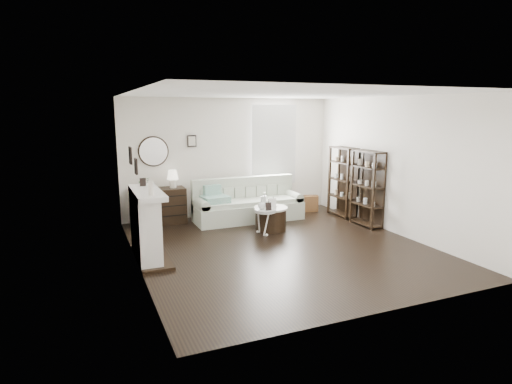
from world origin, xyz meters
name	(u,v)px	position (x,y,z in m)	size (l,w,h in m)	color
room	(260,146)	(0.73, 2.70, 1.60)	(5.50, 5.50, 5.50)	black
fireplace	(146,228)	(-2.32, 0.30, 0.54)	(0.50, 1.40, 1.84)	silver
shelf_unit_far	(343,182)	(2.33, 1.55, 0.80)	(0.30, 0.80, 1.60)	black
shelf_unit_near	(367,188)	(2.33, 0.65, 0.80)	(0.30, 0.80, 1.60)	black
sofa	(247,206)	(0.17, 2.07, 0.31)	(2.40, 0.83, 0.93)	beige
quilt	(215,199)	(-0.62, 1.95, 0.55)	(0.55, 0.45, 0.14)	#2A9C70
suitcase	(306,203)	(1.77, 2.26, 0.19)	(0.58, 0.19, 0.39)	brown
dresser	(158,206)	(-1.75, 2.47, 0.39)	(1.16, 0.50, 0.77)	black
table_lamp	(173,179)	(-1.41, 2.47, 0.97)	(0.24, 0.24, 0.39)	white
potted_plant	(144,184)	(-2.04, 2.42, 0.91)	(0.24, 0.21, 0.27)	#185418
drum_table	(271,218)	(0.30, 1.11, 0.24)	(0.69, 0.69, 0.48)	black
pedestal_table	(265,211)	(0.07, 0.87, 0.46)	(0.42, 0.42, 0.51)	silver
eiffel_drum	(273,202)	(0.38, 1.16, 0.57)	(0.10, 0.10, 0.18)	black
bottle_drum	(265,201)	(0.13, 1.03, 0.64)	(0.08, 0.08, 0.33)	silver
card_frame_drum	(272,204)	(0.25, 0.94, 0.59)	(0.16, 0.01, 0.22)	white
eiffel_ped	(269,204)	(0.15, 0.90, 0.59)	(0.10, 0.10, 0.17)	black
flask_ped	(262,203)	(0.00, 0.89, 0.64)	(0.14, 0.14, 0.26)	silver
card_frame_ped	(268,206)	(0.09, 0.76, 0.58)	(0.12, 0.01, 0.15)	black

